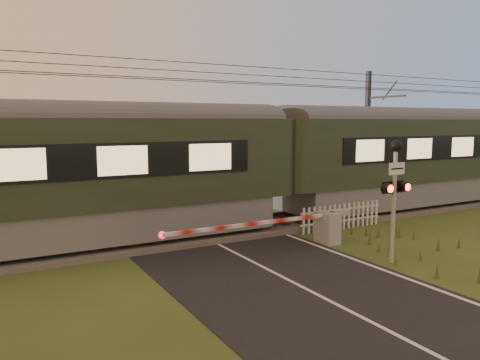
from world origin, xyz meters
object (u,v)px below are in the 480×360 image
train (273,163)px  catenary_mast (368,135)px  crossing_signal (395,179)px  picket_fence (342,216)px  boom_gate (319,227)px

train → catenary_mast: (7.12, 2.22, 0.94)m
crossing_signal → picket_fence: bearing=68.2°
train → crossing_signal: (0.29, -5.86, -0.03)m
picket_fence → catenary_mast: bearing=38.1°
boom_gate → catenary_mast: 9.61m
boom_gate → picket_fence: size_ratio=1.80×
picket_fence → catenary_mast: catenary_mast is taller
catenary_mast → picket_fence: bearing=-141.9°
train → crossing_signal: train is taller
train → boom_gate: bearing=-94.7°
boom_gate → picket_fence: (2.15, 1.33, -0.10)m
train → picket_fence: train is taller
crossing_signal → catenary_mast: 10.63m
train → catenary_mast: catenary_mast is taller
crossing_signal → picket_fence: size_ratio=0.93×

